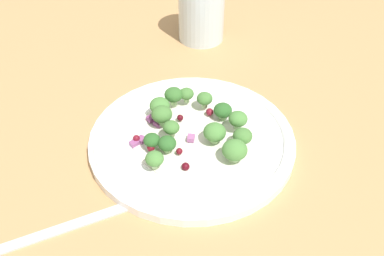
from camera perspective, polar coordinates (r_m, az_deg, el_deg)
ground_plane at (r=58.32cm, az=-2.47°, el=-3.09°), size 180.00×180.00×2.00cm
plate at (r=57.38cm, az=-0.00°, el=-1.38°), size 25.62×25.62×1.70cm
dressing_pool at (r=57.08cm, az=-0.00°, el=-1.05°), size 14.86×14.86×0.20cm
broccoli_floret_0 at (r=60.22cm, az=-2.30°, el=4.11°), size 2.42×2.42×2.45cm
broccoli_floret_1 at (r=54.62cm, az=-5.00°, el=-1.53°), size 2.00×2.00×2.02cm
broccoli_floret_2 at (r=54.80cm, az=6.30°, el=-1.03°), size 2.33×2.33×2.36cm
broccoli_floret_3 at (r=57.23cm, az=-3.76°, el=1.67°), size 2.61×2.61×2.64cm
broccoli_floret_4 at (r=52.20cm, az=-4.66°, el=-3.86°), size 2.13×2.13×2.16cm
broccoli_floret_5 at (r=59.90cm, az=1.57°, el=3.64°), size 2.09×2.09×2.12cm
broccoli_floret_6 at (r=58.72cm, az=-4.01°, el=2.73°), size 2.62×2.62×2.65cm
broccoli_floret_7 at (r=55.80cm, az=-2.63°, el=0.35°), size 2.03×2.03×2.06cm
broccoli_floret_8 at (r=58.74cm, az=3.84°, el=2.16°), size 2.37×2.37×2.40cm
broccoli_floret_9 at (r=56.74cm, az=5.73°, el=1.09°), size 2.36×2.36×2.39cm
broccoli_floret_10 at (r=52.72cm, az=5.10°, el=-3.11°), size 2.95×2.95×2.99cm
broccoli_floret_11 at (r=55.18cm, az=2.83°, el=-0.57°), size 2.76×2.76×2.79cm
broccoli_floret_12 at (r=60.70cm, az=-0.68°, el=4.23°), size 1.96×1.96×1.98cm
broccoli_floret_13 at (r=54.14cm, az=-3.11°, el=-1.97°), size 2.19×2.19×2.22cm
cranberry_0 at (r=54.55cm, az=-5.13°, el=-2.46°), size 0.94×0.94×0.94cm
cranberry_1 at (r=58.74cm, az=-1.48°, el=1.28°), size 0.82×0.82×0.82cm
cranberry_2 at (r=52.76cm, az=-0.81°, el=-4.79°), size 0.95×0.95×0.95cm
cranberry_3 at (r=59.64cm, az=2.20°, el=2.00°), size 0.99×0.99×0.99cm
cranberry_4 at (r=58.64cm, az=-3.93°, el=0.76°), size 0.83×0.83×0.83cm
cranberry_5 at (r=56.33cm, az=-6.91°, el=-1.30°), size 0.87×0.87×0.87cm
cranberry_6 at (r=54.23cm, az=-1.58°, el=-2.89°), size 0.79×0.79×0.79cm
onion_bit_0 at (r=56.54cm, az=-6.27°, el=-1.45°), size 1.05×1.10×0.55cm
onion_bit_1 at (r=56.11cm, az=-0.13°, el=-1.25°), size 1.13×1.22×0.58cm
onion_bit_2 at (r=56.19cm, az=-7.14°, el=-1.90°), size 1.21×1.28×0.58cm
onion_bit_3 at (r=59.02cm, az=-5.15°, el=1.15°), size 1.21×1.17×0.56cm
onion_bit_4 at (r=58.53cm, az=-4.06°, el=0.67°), size 1.44×1.59×0.54cm
fork at (r=51.03cm, az=-12.67°, el=-10.93°), size 13.12×15.58×0.50cm
water_glass at (r=76.47cm, az=1.17°, el=14.59°), size 7.46×7.46×10.69cm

